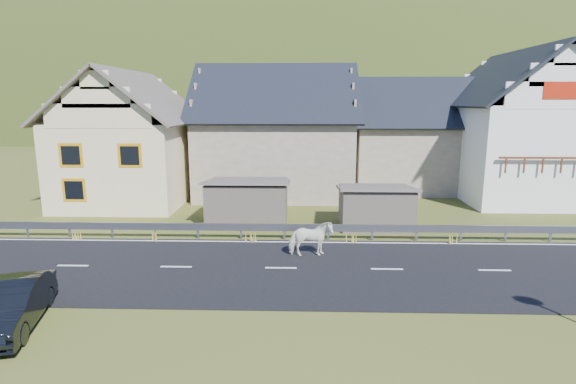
{
  "coord_description": "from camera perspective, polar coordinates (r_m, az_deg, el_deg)",
  "views": [
    {
      "loc": [
        0.76,
        -16.06,
        6.23
      ],
      "look_at": [
        0.18,
        3.06,
        2.36
      ],
      "focal_mm": 28.0,
      "sensor_mm": 36.0,
      "label": 1
    }
  ],
  "objects": [
    {
      "name": "lane_markings",
      "position": [
        17.23,
        -0.92,
        -9.6
      ],
      "size": [
        60.0,
        6.6,
        0.01
      ],
      "primitive_type": "cube",
      "color": "silver",
      "rests_on": "road"
    },
    {
      "name": "mountain",
      "position": [
        197.86,
        2.95,
        3.79
      ],
      "size": [
        440.0,
        280.0,
        260.0
      ],
      "primitive_type": "ellipsoid",
      "color": "#293B10",
      "rests_on": "ground"
    },
    {
      "name": "house_white",
      "position": [
        33.29,
        27.36,
        8.16
      ],
      "size": [
        8.8,
        10.8,
        9.7
      ],
      "color": "white",
      "rests_on": "ground"
    },
    {
      "name": "guardrail",
      "position": [
        20.56,
        -0.45,
        -4.57
      ],
      "size": [
        28.1,
        0.09,
        0.75
      ],
      "color": "#93969B",
      "rests_on": "ground"
    },
    {
      "name": "ground",
      "position": [
        17.25,
        -0.92,
        -9.74
      ],
      "size": [
        160.0,
        160.0,
        0.0
      ],
      "primitive_type": "plane",
      "color": "#383E18",
      "rests_on": "ground"
    },
    {
      "name": "shed_right",
      "position": [
        22.98,
        11.06,
        -1.94
      ],
      "size": [
        3.8,
        2.9,
        2.2
      ],
      "primitive_type": "cube",
      "color": "#695F50",
      "rests_on": "ground"
    },
    {
      "name": "car",
      "position": [
        15.03,
        -31.73,
        -12.16
      ],
      "size": [
        2.29,
        4.15,
        1.3
      ],
      "primitive_type": "imported",
      "rotation": [
        0.0,
        0.0,
        0.25
      ],
      "color": "black",
      "rests_on": "ground"
    },
    {
      "name": "horse",
      "position": [
        18.3,
        2.89,
        -5.94
      ],
      "size": [
        1.02,
        1.82,
        1.46
      ],
      "primitive_type": "imported",
      "rotation": [
        0.0,
        0.0,
        1.71
      ],
      "color": "white",
      "rests_on": "road"
    },
    {
      "name": "shed_left",
      "position": [
        23.3,
        -5.11,
        -1.33
      ],
      "size": [
        4.3,
        3.3,
        2.4
      ],
      "primitive_type": "cube",
      "color": "#695F50",
      "rests_on": "ground"
    },
    {
      "name": "house_stone_a",
      "position": [
        31.15,
        -1.52,
        8.49
      ],
      "size": [
        10.8,
        9.8,
        8.9
      ],
      "color": "tan",
      "rests_on": "ground"
    },
    {
      "name": "house_stone_b",
      "position": [
        34.13,
        15.85,
        7.65
      ],
      "size": [
        9.8,
        8.8,
        8.1
      ],
      "color": "tan",
      "rests_on": "ground"
    },
    {
      "name": "conifer_patch",
      "position": [
        137.84,
        -22.52,
        10.48
      ],
      "size": [
        76.0,
        50.0,
        28.0
      ],
      "primitive_type": "ellipsoid",
      "color": "black",
      "rests_on": "ground"
    },
    {
      "name": "road",
      "position": [
        17.24,
        -0.92,
        -9.68
      ],
      "size": [
        60.0,
        7.0,
        0.04
      ],
      "primitive_type": "cube",
      "color": "black",
      "rests_on": "ground"
    },
    {
      "name": "house_cream",
      "position": [
        30.11,
        -19.37,
        7.22
      ],
      "size": [
        7.8,
        9.8,
        8.3
      ],
      "color": "beige",
      "rests_on": "ground"
    }
  ]
}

